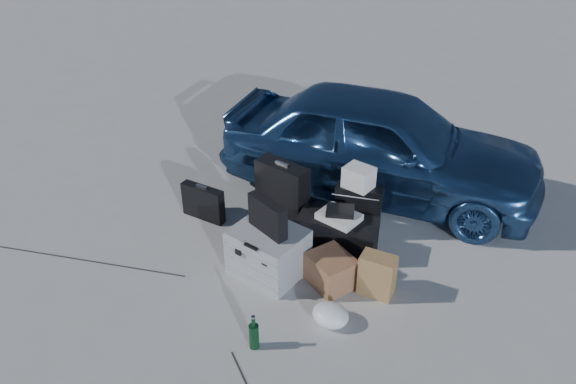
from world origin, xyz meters
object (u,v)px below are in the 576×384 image
object	(u,v)px
car	(381,144)
pelican_case	(268,252)
duffel_bag	(337,235)
cardboard_box	(331,271)
briefcase	(203,203)
suitcase_right	(358,211)
green_bottle	(254,333)
suitcase_left	(282,196)

from	to	relation	value
car	pelican_case	bearing A→B (deg)	162.21
duffel_bag	cardboard_box	size ratio (longest dim) A/B	1.91
briefcase	suitcase_right	distance (m)	1.62
pelican_case	suitcase_right	xyz separation A→B (m)	(0.44, 0.96, 0.05)
car	duffel_bag	xyz separation A→B (m)	(0.12, -1.26, -0.40)
car	briefcase	xyz separation A→B (m)	(-1.34, -1.48, -0.40)
duffel_bag	green_bottle	world-z (taller)	duffel_bag
duffel_bag	green_bottle	distance (m)	1.44
briefcase	pelican_case	bearing A→B (deg)	-21.01
pelican_case	duffel_bag	size ratio (longest dim) A/B	0.83
car	briefcase	size ratio (longest dim) A/B	7.16
pelican_case	cardboard_box	world-z (taller)	pelican_case
briefcase	green_bottle	distance (m)	1.91
car	suitcase_right	distance (m)	0.97
pelican_case	green_bottle	xyz separation A→B (m)	(0.41, -0.84, -0.07)
briefcase	cardboard_box	bearing A→B (deg)	-9.37
suitcase_left	duffel_bag	world-z (taller)	suitcase_left
car	suitcase_left	bearing A→B (deg)	144.96
car	duffel_bag	bearing A→B (deg)	176.22
car	duffel_bag	distance (m)	1.33
car	suitcase_right	xyz separation A→B (m)	(0.17, -0.90, -0.32)
car	cardboard_box	bearing A→B (deg)	-179.51
pelican_case	suitcase_right	world-z (taller)	suitcase_right
car	suitcase_right	bearing A→B (deg)	-178.74
car	suitcase_left	size ratio (longest dim) A/B	4.80
briefcase	suitcase_left	size ratio (longest dim) A/B	0.67
suitcase_left	briefcase	bearing A→B (deg)	-151.04
green_bottle	suitcase_right	bearing A→B (deg)	88.89
pelican_case	duffel_bag	world-z (taller)	pelican_case
suitcase_left	suitcase_right	world-z (taller)	suitcase_left
briefcase	suitcase_right	xyz separation A→B (m)	(1.51, 0.58, 0.09)
car	cardboard_box	xyz separation A→B (m)	(0.30, -1.71, -0.45)
duffel_bag	green_bottle	xyz separation A→B (m)	(0.01, -1.44, -0.03)
suitcase_left	duffel_bag	distance (m)	0.71
briefcase	suitcase_left	xyz separation A→B (m)	(0.78, 0.32, 0.17)
suitcase_left	green_bottle	size ratio (longest dim) A/B	2.30
briefcase	duffel_bag	bearing A→B (deg)	7.36
suitcase_right	cardboard_box	bearing A→B (deg)	-97.81
pelican_case	suitcase_left	xyz separation A→B (m)	(-0.28, 0.70, 0.13)
car	cardboard_box	world-z (taller)	car
pelican_case	car	bearing A→B (deg)	87.58
car	briefcase	world-z (taller)	car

